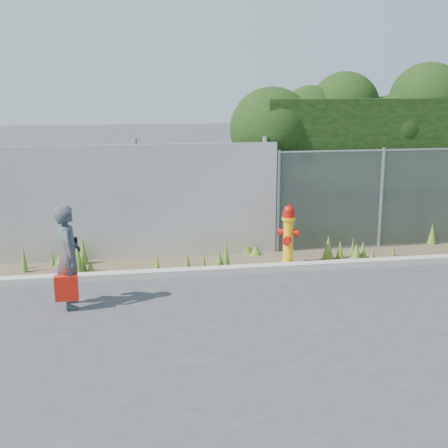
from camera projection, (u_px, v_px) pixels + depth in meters
name	position (u px, v px, depth m)	size (l,w,h in m)	color
ground	(259.00, 308.00, 9.42)	(80.00, 80.00, 0.00)	#39383B
curb	(237.00, 270.00, 11.13)	(16.00, 0.22, 0.12)	#A8A097
weed_strip	(184.00, 258.00, 11.57)	(16.00, 1.33, 0.55)	#4D3E2C
corrugated_fence	(53.00, 205.00, 11.52)	(8.50, 0.21, 2.30)	#B2B4BA
chainlink_fence	(430.00, 197.00, 12.76)	(6.50, 0.07, 2.05)	gray
hedge	(417.00, 142.00, 13.49)	(7.94, 1.90, 3.78)	black
fire_hydrant	(288.00, 236.00, 11.43)	(0.39, 0.35, 1.17)	#F4AF0C
woman	(68.00, 256.00, 9.34)	(0.57, 0.38, 1.58)	#106269
red_tote_bag	(66.00, 288.00, 9.22)	(0.34, 0.13, 0.45)	#A01A09
black_shoulder_bag	(70.00, 243.00, 9.52)	(0.21, 0.09, 0.16)	black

